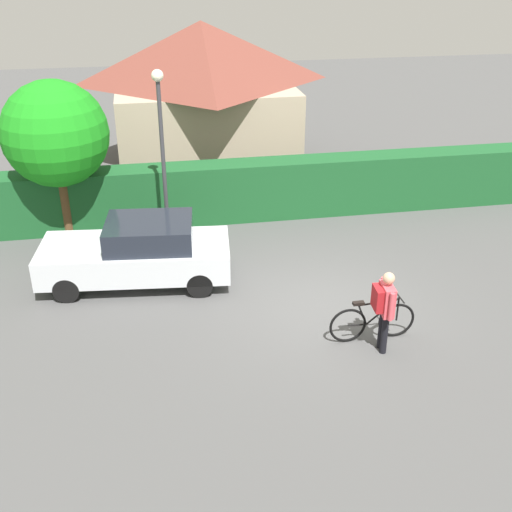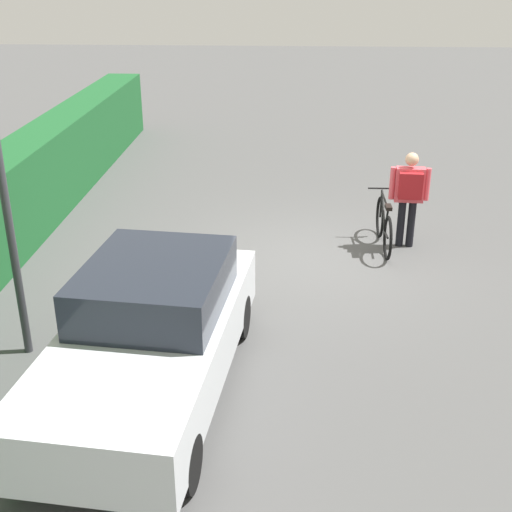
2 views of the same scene
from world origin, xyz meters
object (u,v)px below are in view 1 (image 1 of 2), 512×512
Objects in this scene: parked_car_near at (139,252)px; street_lamp at (162,138)px; bicycle at (372,321)px; person_rider at (384,304)px; tree_kerbside at (55,134)px.

street_lamp is at bearing 67.58° from parked_car_near.
bicycle is 0.73m from person_rider.
street_lamp is at bearing 124.91° from person_rider.
parked_car_near is at bearing -57.55° from tree_kerbside.
street_lamp reaches higher than person_rider.
street_lamp reaches higher than parked_car_near.
bicycle is 0.39× the size of street_lamp.
tree_kerbside is at bearing 135.92° from bicycle.
person_rider is at bearing -55.09° from street_lamp.
street_lamp is at bearing 126.66° from bicycle.
street_lamp reaches higher than tree_kerbside.
parked_car_near is 2.61× the size of person_rider.
person_rider is at bearing -45.67° from tree_kerbside.
parked_car_near is 2.52× the size of bicycle.
parked_car_near is at bearing -112.42° from street_lamp.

